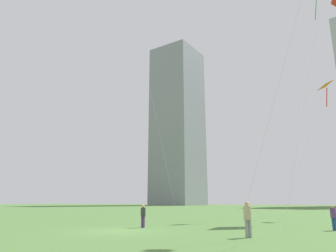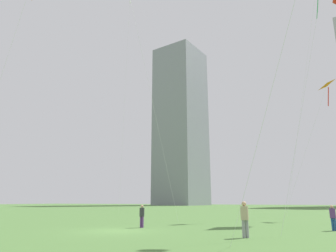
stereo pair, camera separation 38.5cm
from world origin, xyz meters
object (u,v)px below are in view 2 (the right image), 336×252
person_standing_1 (142,214)px  distant_highrise_0 (181,124)px  person_standing_0 (333,216)px  person_standing_2 (245,217)px  kite_flying_2 (327,87)px

person_standing_1 → distant_highrise_0: size_ratio=0.02×
person_standing_0 → person_standing_1: 12.67m
person_standing_2 → distant_highrise_0: 121.97m
person_standing_0 → kite_flying_2: 20.43m
person_standing_0 → distant_highrise_0: 118.47m
distant_highrise_0 → kite_flying_2: bearing=-48.0°
kite_flying_2 → person_standing_1: bearing=-128.3°
person_standing_0 → person_standing_2: size_ratio=0.87×
person_standing_0 → distant_highrise_0: distant_highrise_0 is taller
person_standing_1 → kite_flying_2: kite_flying_2 is taller
person_standing_1 → kite_flying_2: (14.20, 17.95, 13.75)m
person_standing_2 → distant_highrise_0: (-46.16, 107.54, 34.36)m
person_standing_1 → kite_flying_2: bearing=58.8°
person_standing_2 → distant_highrise_0: bearing=83.7°
person_standing_2 → distant_highrise_0: distant_highrise_0 is taller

